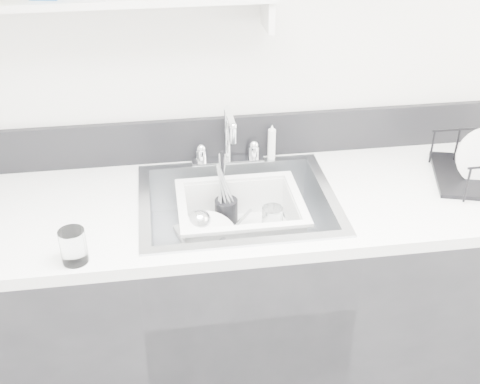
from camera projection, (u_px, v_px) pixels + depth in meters
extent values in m
cube|color=silver|center=(225.00, 57.00, 2.02)|extent=(3.50, 0.02, 2.60)
cube|color=black|center=(238.00, 310.00, 2.21)|extent=(3.20, 0.62, 0.88)
cube|color=white|center=(238.00, 205.00, 1.97)|extent=(3.20, 0.62, 0.04)
cube|color=black|center=(226.00, 138.00, 2.17)|extent=(3.20, 0.02, 0.16)
cube|color=silver|center=(228.00, 161.00, 2.17)|extent=(0.26, 0.06, 0.02)
cylinder|color=silver|center=(201.00, 156.00, 2.15)|extent=(0.04, 0.04, 0.05)
cylinder|color=silver|center=(254.00, 152.00, 2.17)|extent=(0.04, 0.04, 0.05)
cylinder|color=silver|center=(227.00, 135.00, 2.12)|extent=(0.02, 0.02, 0.20)
cylinder|color=silver|center=(230.00, 117.00, 2.00)|extent=(0.02, 0.15, 0.02)
cylinder|color=white|center=(272.00, 142.00, 2.16)|extent=(0.03, 0.03, 0.14)
cube|color=silver|center=(268.00, 13.00, 1.89)|extent=(0.02, 0.14, 0.10)
cylinder|color=white|center=(213.00, 244.00, 2.00)|extent=(0.20, 0.20, 0.01)
cylinder|color=white|center=(214.00, 240.00, 2.00)|extent=(0.20, 0.20, 0.01)
cylinder|color=white|center=(210.00, 234.00, 1.98)|extent=(0.23, 0.22, 0.08)
cylinder|color=black|center=(226.00, 213.00, 2.08)|extent=(0.08, 0.08, 0.10)
cylinder|color=silver|center=(222.00, 189.00, 2.04)|extent=(0.01, 0.05, 0.20)
cylinder|color=silver|center=(230.00, 194.00, 2.04)|extent=(0.02, 0.04, 0.18)
cylinder|color=black|center=(223.00, 185.00, 2.03)|extent=(0.01, 0.06, 0.22)
cylinder|color=white|center=(272.00, 221.00, 2.04)|extent=(0.08, 0.08, 0.10)
cylinder|color=white|center=(73.00, 246.00, 1.66)|extent=(0.09, 0.09, 0.10)
imported|color=white|center=(258.00, 240.00, 2.01)|extent=(0.12, 0.12, 0.03)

